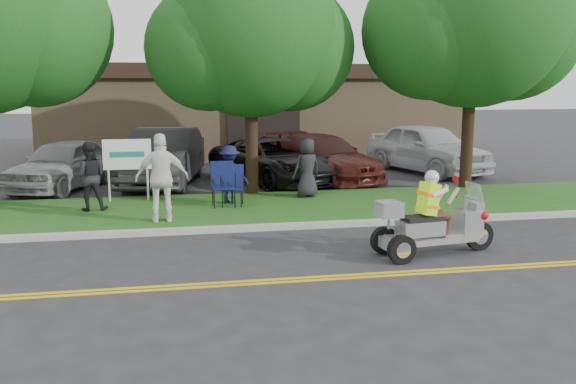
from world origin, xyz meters
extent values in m
plane|color=#28282B|center=(0.00, 0.00, 0.00)|extent=(120.00, 120.00, 0.00)
cube|color=gold|center=(0.00, -0.58, 0.01)|extent=(60.00, 0.10, 0.01)
cube|color=gold|center=(0.00, -0.42, 0.01)|extent=(60.00, 0.10, 0.01)
cube|color=#A8A89E|center=(0.00, 3.05, 0.06)|extent=(60.00, 0.25, 0.12)
cube|color=#1D5416|center=(0.00, 5.20, 0.06)|extent=(60.00, 4.00, 0.10)
cube|color=#9E7F5B|center=(2.00, 19.00, 2.00)|extent=(18.00, 8.00, 4.00)
cube|color=black|center=(2.00, 14.95, 3.70)|extent=(18.00, 0.30, 0.60)
sphere|color=#194B15|center=(-5.15, 7.30, 4.59)|extent=(4.05, 4.05, 4.05)
cylinder|color=#332114|center=(0.50, 7.20, 2.10)|extent=(0.36, 0.36, 4.20)
sphere|color=#194B15|center=(0.50, 7.20, 4.65)|extent=(4.80, 4.80, 4.80)
sphere|color=#194B15|center=(1.70, 7.50, 4.20)|extent=(3.60, 3.60, 3.60)
sphere|color=#194B15|center=(-0.70, 7.00, 4.12)|extent=(3.36, 3.36, 3.36)
cylinder|color=#332114|center=(7.00, 7.00, 2.38)|extent=(0.36, 0.36, 4.76)
sphere|color=#194B15|center=(7.00, 7.00, 5.27)|extent=(5.60, 5.60, 5.60)
sphere|color=#194B15|center=(8.40, 7.30, 4.76)|extent=(4.20, 4.20, 4.20)
sphere|color=#194B15|center=(5.60, 6.80, 4.68)|extent=(3.92, 3.92, 3.92)
cylinder|color=silver|center=(-3.40, 6.60, 0.55)|extent=(0.06, 0.06, 1.10)
cylinder|color=silver|center=(-2.40, 6.60, 0.55)|extent=(0.06, 0.06, 1.10)
cube|color=white|center=(-2.90, 6.60, 1.35)|extent=(1.25, 0.06, 0.80)
cylinder|color=black|center=(4.09, 0.65, 0.28)|extent=(0.58, 0.21, 0.57)
cylinder|color=black|center=(2.27, 0.06, 0.26)|extent=(0.54, 0.21, 0.53)
cylinder|color=black|center=(2.18, 0.73, 0.26)|extent=(0.54, 0.21, 0.53)
cube|color=#A0A2A9|center=(3.06, 0.51, 0.32)|extent=(1.83, 0.67, 0.17)
cube|color=#A0A2A9|center=(2.78, 0.47, 0.52)|extent=(0.90, 0.54, 0.33)
cube|color=black|center=(2.83, 0.48, 0.72)|extent=(0.80, 0.49, 0.09)
cube|color=#A0A2A9|center=(3.81, 0.61, 0.57)|extent=(0.48, 0.51, 0.52)
cube|color=silver|center=(3.94, 0.63, 1.11)|extent=(0.24, 0.45, 0.46)
cube|color=#A0A2A9|center=(2.13, 0.38, 0.94)|extent=(0.47, 0.45, 0.28)
sphere|color=#B20C0F|center=(4.04, 0.51, 0.73)|extent=(0.21, 0.21, 0.21)
cube|color=#A4DB17|center=(2.93, 0.49, 1.09)|extent=(0.37, 0.42, 0.61)
sphere|color=silver|center=(2.99, 0.50, 1.49)|extent=(0.27, 0.27, 0.27)
cylinder|color=black|center=(-0.52, 5.19, 0.32)|extent=(0.03, 0.03, 0.44)
cylinder|color=black|center=(-0.05, 5.10, 0.32)|extent=(0.03, 0.03, 0.44)
cylinder|color=black|center=(-0.44, 5.62, 0.32)|extent=(0.03, 0.03, 0.44)
cylinder|color=black|center=(0.03, 5.53, 0.32)|extent=(0.03, 0.03, 0.44)
cube|color=#10184B|center=(-0.25, 5.36, 0.55)|extent=(0.63, 0.59, 0.04)
cube|color=#10184B|center=(-0.20, 5.59, 0.85)|extent=(0.57, 0.26, 0.59)
cylinder|color=black|center=(-0.73, 5.09, 0.34)|extent=(0.03, 0.03, 0.48)
cylinder|color=black|center=(-0.21, 5.10, 0.34)|extent=(0.03, 0.03, 0.48)
cylinder|color=black|center=(-0.74, 5.57, 0.34)|extent=(0.03, 0.03, 0.48)
cylinder|color=black|center=(-0.22, 5.58, 0.34)|extent=(0.03, 0.03, 0.48)
cube|color=#0D153F|center=(-0.47, 5.34, 0.59)|extent=(0.60, 0.55, 0.04)
cube|color=#0D153F|center=(-0.48, 5.60, 0.92)|extent=(0.60, 0.19, 0.64)
imported|color=black|center=(-3.74, 5.49, 0.95)|extent=(0.84, 0.67, 1.70)
imported|color=white|center=(-1.97, 3.89, 1.11)|extent=(1.20, 0.56, 2.00)
imported|color=#181A42|center=(-0.26, 5.85, 0.86)|extent=(1.11, 0.86, 1.51)
imported|color=black|center=(1.89, 6.23, 0.92)|extent=(0.91, 0.72, 1.63)
imported|color=#989B9F|center=(-5.00, 9.52, 0.77)|extent=(3.37, 4.85, 1.53)
imported|color=#2B2B2D|center=(-2.00, 9.74, 0.89)|extent=(2.85, 5.68, 1.79)
imported|color=black|center=(1.50, 9.47, 0.72)|extent=(4.27, 5.74, 1.45)
imported|color=#481610|center=(3.20, 9.76, 0.75)|extent=(3.80, 5.59, 1.50)
imported|color=silver|center=(7.36, 10.72, 0.90)|extent=(3.52, 5.64, 1.79)
camera|label=1|loc=(-1.72, -9.94, 3.20)|focal=38.00mm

